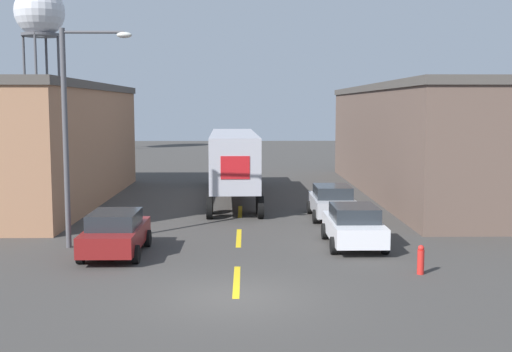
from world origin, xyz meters
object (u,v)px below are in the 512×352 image
at_px(parked_car_right_near, 354,225).
at_px(street_lamp, 73,122).
at_px(parked_car_right_mid, 332,201).
at_px(water_tower, 40,14).
at_px(parked_car_left_near, 116,232).
at_px(fire_hydrant, 421,260).
at_px(semi_truck, 233,158).

bearing_deg(parked_car_right_near, street_lamp, -179.85).
distance_m(parked_car_right_mid, water_tower, 52.46).
height_order(water_tower, street_lamp, water_tower).
xyz_separation_m(parked_car_left_near, water_tower, (-18.06, 50.02, 14.54)).
distance_m(parked_car_left_near, street_lamp, 4.45).
bearing_deg(parked_car_right_mid, water_tower, 122.15).
distance_m(parked_car_right_mid, fire_hydrant, 10.27).
distance_m(parked_car_left_near, water_tower, 55.13).
bearing_deg(semi_truck, parked_car_right_near, -71.31).
bearing_deg(parked_car_left_near, parked_car_right_near, 8.19).
relative_size(parked_car_right_near, water_tower, 0.23).
xyz_separation_m(parked_car_right_near, parked_car_left_near, (-8.76, -1.26, 0.00)).
xyz_separation_m(parked_car_right_mid, fire_hydrant, (1.45, -10.17, -0.35)).
relative_size(semi_truck, parked_car_left_near, 3.65).
bearing_deg(parked_car_right_mid, fire_hydrant, -81.87).
height_order(semi_truck, fire_hydrant, semi_truck).
bearing_deg(parked_car_left_near, semi_truck, 74.42).
height_order(parked_car_right_near, street_lamp, street_lamp).
distance_m(semi_truck, parked_car_right_near, 13.85).
relative_size(water_tower, street_lamp, 2.26).
relative_size(parked_car_left_near, fire_hydrant, 4.53).
bearing_deg(street_lamp, water_tower, 108.53).
relative_size(semi_truck, street_lamp, 1.91).
bearing_deg(water_tower, parked_car_left_near, -70.14).
distance_m(parked_car_left_near, fire_hydrant, 10.60).
xyz_separation_m(semi_truck, fire_hydrant, (6.27, -16.98, -1.88)).
distance_m(street_lamp, fire_hydrant, 13.30).
xyz_separation_m(parked_car_right_mid, parked_car_left_near, (-8.76, -7.34, 0.00)).
height_order(street_lamp, fire_hydrant, street_lamp).
bearing_deg(parked_car_left_near, street_lamp, 144.25).
relative_size(parked_car_right_near, fire_hydrant, 4.53).
bearing_deg(street_lamp, semi_truck, 66.35).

